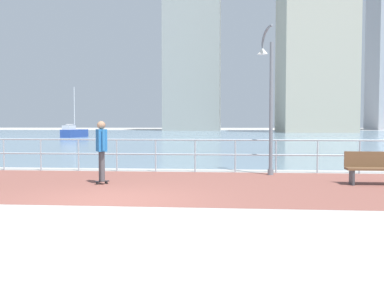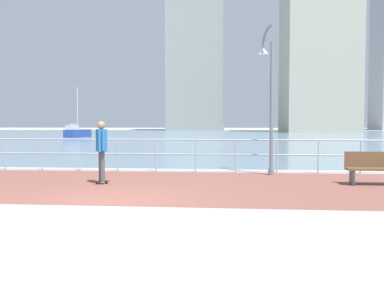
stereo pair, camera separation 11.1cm
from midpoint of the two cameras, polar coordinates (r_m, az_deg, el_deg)
name	(u,v)px [view 2 (the right image)]	position (r m, az deg, el deg)	size (l,w,h in m)	color
ground	(209,138)	(49.16, 2.36, 0.81)	(220.00, 220.00, 0.00)	#ADAAA5
brick_paving	(136,184)	(12.04, -7.21, -5.39)	(28.00, 6.27, 0.01)	brown
harbor_water	(213,135)	(59.84, 2.90, 1.17)	(180.00, 88.00, 0.00)	#6B899E
waterfront_railing	(156,149)	(15.02, -4.61, -0.69)	(25.25, 0.06, 1.16)	#9EADB7
lamppost	(269,92)	(14.40, 10.52, 6.86)	(0.53, 0.76, 4.96)	slate
skateboarder	(101,146)	(12.16, -11.81, -0.28)	(0.40, 0.52, 1.78)	black
park_bench	(375,168)	(12.84, 23.66, -2.96)	(1.60, 0.45, 0.92)	brown
sailboat_white	(77,132)	(54.02, -15.13, 1.52)	(2.09, 4.54, 6.14)	#284799
tower_glass	(197,50)	(103.24, 0.67, 12.53)	(12.79, 15.56, 39.96)	#939993
tower_concrete	(317,49)	(88.33, 16.52, 12.09)	(12.95, 17.70, 33.95)	#B2AD99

